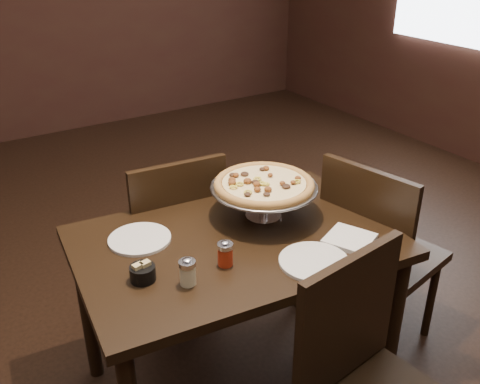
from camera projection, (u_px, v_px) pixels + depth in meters
room at (225, 48)px, 1.72m from camera, size 6.04×7.04×2.84m
dining_table at (236, 260)px, 2.01m from camera, size 1.23×0.89×0.72m
pizza_stand at (264, 185)px, 2.05m from camera, size 0.42×0.42×0.17m
parmesan_shaker at (188, 272)px, 1.70m from camera, size 0.06×0.06×0.10m
pepper_flake_shaker at (225, 254)px, 1.79m from camera, size 0.05×0.05×0.09m
packet_caddy at (143, 273)px, 1.72m from camera, size 0.08×0.08×0.07m
napkin_stack at (350, 239)px, 1.95m from camera, size 0.21×0.21×0.02m
plate_left at (140, 239)px, 1.95m from camera, size 0.23×0.23×0.01m
plate_near at (314, 262)px, 1.82m from camera, size 0.24×0.24×0.01m
serving_spatula at (286, 195)px, 1.98m from camera, size 0.16×0.16×0.02m
chair_far at (172, 237)px, 2.42m from camera, size 0.46×0.46×0.90m
chair_side at (376, 250)px, 2.30m from camera, size 0.51×0.51×0.92m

